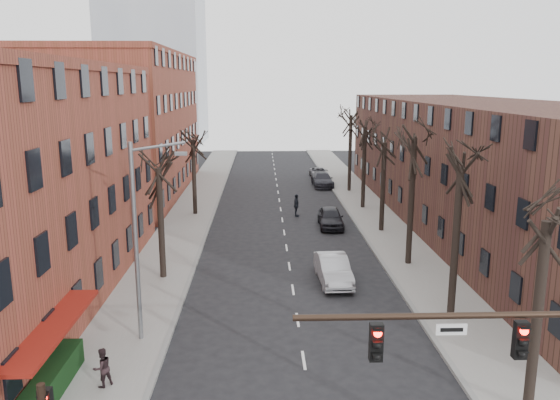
{
  "coord_description": "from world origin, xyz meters",
  "views": [
    {
      "loc": [
        -1.7,
        -12.93,
        11.41
      ],
      "look_at": [
        -0.55,
        21.49,
        4.0
      ],
      "focal_mm": 35.0,
      "sensor_mm": 36.0,
      "label": 1
    }
  ],
  "objects": [
    {
      "name": "silver_sedan",
      "position": [
        2.41,
        17.14,
        0.79
      ],
      "size": [
        1.89,
        4.87,
        1.58
      ],
      "primitive_type": "imported",
      "rotation": [
        0.0,
        0.0,
        0.05
      ],
      "color": "#A9AAB0",
      "rests_on": "ground"
    },
    {
      "name": "tree_right_b",
      "position": [
        7.6,
        12.0,
        0.0
      ],
      "size": [
        5.2,
        5.2,
        10.8
      ],
      "primitive_type": null,
      "color": "black",
      "rests_on": "ground"
    },
    {
      "name": "tree_right_c",
      "position": [
        7.6,
        20.0,
        0.0
      ],
      "size": [
        5.2,
        5.2,
        11.6
      ],
      "primitive_type": null,
      "color": "black",
      "rests_on": "ground"
    },
    {
      "name": "pedestrian_b",
      "position": [
        -7.77,
        6.03,
        0.91
      ],
      "size": [
        0.94,
        0.93,
        1.53
      ],
      "primitive_type": "imported",
      "rotation": [
        0.0,
        0.0,
        3.9
      ],
      "color": "black",
      "rests_on": "sidewalk_left"
    },
    {
      "name": "sidewalk_left",
      "position": [
        -8.0,
        35.0,
        0.07
      ],
      "size": [
        4.0,
        90.0,
        0.15
      ],
      "primitive_type": "cube",
      "color": "gray",
      "rests_on": "ground"
    },
    {
      "name": "pedestrian_crossing",
      "position": [
        1.27,
        33.19,
        0.98
      ],
      "size": [
        0.53,
        1.17,
        1.97
      ],
      "primitive_type": "imported",
      "rotation": [
        0.0,
        0.0,
        1.53
      ],
      "color": "black",
      "rests_on": "ground"
    },
    {
      "name": "parked_car_near",
      "position": [
        3.8,
        29.55,
        0.8
      ],
      "size": [
        2.02,
        4.76,
        1.6
      ],
      "primitive_type": "imported",
      "rotation": [
        0.0,
        0.0,
        -0.03
      ],
      "color": "black",
      "rests_on": "ground"
    },
    {
      "name": "tree_right_f",
      "position": [
        7.6,
        44.0,
        0.0
      ],
      "size": [
        5.2,
        5.2,
        11.6
      ],
      "primitive_type": null,
      "color": "black",
      "rests_on": "ground"
    },
    {
      "name": "building_left_far",
      "position": [
        -16.0,
        44.0,
        7.0
      ],
      "size": [
        12.0,
        28.0,
        14.0
      ],
      "primitive_type": "cube",
      "color": "brown",
      "rests_on": "ground"
    },
    {
      "name": "tree_right_d",
      "position": [
        7.6,
        28.0,
        0.0
      ],
      "size": [
        5.2,
        5.2,
        10.0
      ],
      "primitive_type": null,
      "color": "black",
      "rests_on": "ground"
    },
    {
      "name": "tree_left_b",
      "position": [
        -7.6,
        34.0,
        0.0
      ],
      "size": [
        5.2,
        5.2,
        9.5
      ],
      "primitive_type": null,
      "color": "black",
      "rests_on": "ground"
    },
    {
      "name": "parked_car_mid",
      "position": [
        5.07,
        47.22,
        0.78
      ],
      "size": [
        2.24,
        5.38,
        1.55
      ],
      "primitive_type": "imported",
      "rotation": [
        0.0,
        0.0,
        0.01
      ],
      "color": "#22222A",
      "rests_on": "ground"
    },
    {
      "name": "tree_right_e",
      "position": [
        7.6,
        36.0,
        0.0
      ],
      "size": [
        5.2,
        5.2,
        10.8
      ],
      "primitive_type": null,
      "color": "black",
      "rests_on": "ground"
    },
    {
      "name": "streetlight",
      "position": [
        -7.03,
        10.0,
        5.01
      ],
      "size": [
        2.45,
        0.22,
        9.03
      ],
      "color": "slate",
      "rests_on": "ground"
    },
    {
      "name": "awning_left",
      "position": [
        -9.4,
        6.0,
        0.0
      ],
      "size": [
        1.2,
        7.0,
        0.15
      ],
      "primitive_type": "cube",
      "color": "maroon",
      "rests_on": "ground"
    },
    {
      "name": "building_right",
      "position": [
        16.0,
        30.0,
        5.0
      ],
      "size": [
        12.0,
        50.0,
        10.0
      ],
      "primitive_type": "cube",
      "color": "#492C22",
      "rests_on": "ground"
    },
    {
      "name": "parked_car_far",
      "position": [
        5.3,
        53.12,
        0.6
      ],
      "size": [
        2.22,
        4.39,
        1.19
      ],
      "primitive_type": "imported",
      "rotation": [
        0.0,
        0.0,
        0.06
      ],
      "color": "#5A5B61",
      "rests_on": "ground"
    },
    {
      "name": "signal_mast_arm",
      "position": [
        5.45,
        -1.0,
        4.4
      ],
      "size": [
        8.14,
        0.3,
        7.2
      ],
      "color": "black",
      "rests_on": "ground"
    },
    {
      "name": "sidewalk_right",
      "position": [
        8.0,
        35.0,
        0.07
      ],
      "size": [
        4.0,
        90.0,
        0.15
      ],
      "primitive_type": "cube",
      "color": "gray",
      "rests_on": "ground"
    },
    {
      "name": "hedge",
      "position": [
        -9.5,
        5.0,
        0.65
      ],
      "size": [
        0.8,
        6.0,
        1.0
      ],
      "primitive_type": "cube",
      "color": "black",
      "rests_on": "sidewalk_left"
    },
    {
      "name": "tree_left_a",
      "position": [
        -7.6,
        18.0,
        0.0
      ],
      "size": [
        5.2,
        5.2,
        9.5
      ],
      "primitive_type": null,
      "color": "black",
      "rests_on": "ground"
    }
  ]
}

